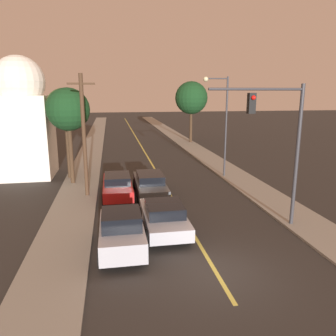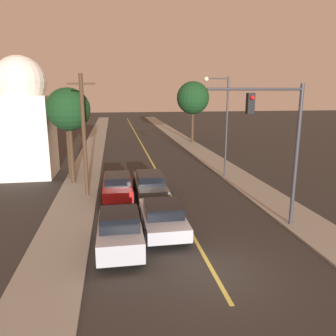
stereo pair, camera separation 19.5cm
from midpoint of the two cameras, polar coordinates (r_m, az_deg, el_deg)
name	(u,v)px [view 2 (the right image)]	position (r m, az deg, el deg)	size (l,w,h in m)	color
ground_plane	(213,272)	(12.70, 8.32, -17.50)	(200.00, 200.00, 0.00)	#2D2B28
road_surface	(138,139)	(46.95, -5.05, 5.14)	(9.20, 80.00, 0.01)	#2D2B28
sidewalk_left	(97,139)	(46.88, -12.23, 4.95)	(2.50, 80.00, 0.12)	gray
sidewalk_right	(179,137)	(47.74, 2.00, 5.38)	(2.50, 80.00, 0.12)	gray
car_near_lane_front	(163,216)	(15.49, -0.56, -8.41)	(2.00, 4.45, 1.43)	#A5A8B2
car_near_lane_second	(150,184)	(20.69, -2.92, -2.77)	(1.89, 5.18, 1.52)	#474C51
car_outer_lane_front	(120,231)	(13.80, -7.99, -10.77)	(1.89, 3.93, 1.76)	#A5A8B2
car_outer_lane_second	(117,185)	(20.70, -8.54, -2.95)	(1.87, 4.87, 1.48)	red
traffic_signal_mast	(279,133)	(15.88, 19.10, 5.74)	(4.50, 0.42, 6.69)	#333338
streetlamp_right	(221,114)	(24.91, 9.52, 9.28)	(1.91, 0.36, 7.43)	#333338
utility_pole_left	(84,134)	(20.49, -14.18, 5.79)	(1.60, 0.24, 7.40)	#422D1E
tree_left_near	(69,110)	(23.61, -16.69, 9.66)	(2.93, 2.93, 6.64)	#3D2B1C
tree_left_far	(66,108)	(25.22, -17.13, 9.98)	(2.77, 2.77, 6.64)	#3D2B1C
tree_right_near	(193,98)	(42.38, 4.49, 12.06)	(4.10, 4.10, 7.68)	#3D2B1C
domed_building_left	(24,118)	(27.38, -23.63, 7.91)	(4.06, 4.06, 9.09)	silver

